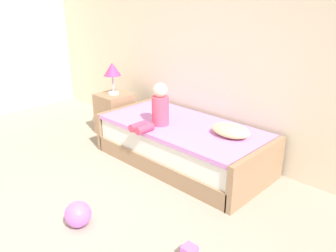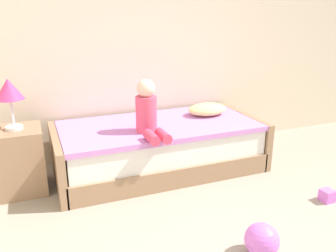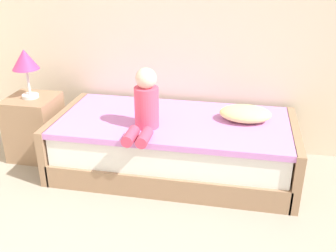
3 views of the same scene
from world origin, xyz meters
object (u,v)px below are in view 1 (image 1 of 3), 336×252
table_lamp (112,71)px  pillow (231,130)px  bed (182,144)px  nightstand (115,114)px  child_figure (157,109)px  toy_ball (78,214)px  toy_block (189,252)px

table_lamp → pillow: table_lamp is taller
bed → nightstand: nightstand is taller
child_figure → toy_ball: size_ratio=2.16×
nightstand → toy_block: bearing=-25.8°
table_lamp → pillow: bearing=2.2°
bed → toy_ball: size_ratio=8.93×
bed → pillow: (0.61, 0.10, 0.32)m
table_lamp → pillow: size_ratio=1.02×
table_lamp → toy_ball: (1.51, -1.59, -0.82)m
bed → toy_block: bearing=-46.1°
bed → table_lamp: (-1.35, 0.02, 0.69)m
child_figure → pillow: size_ratio=1.16×
nightstand → toy_ball: bearing=-46.4°
nightstand → toy_block: size_ratio=5.66×
bed → nightstand: size_ratio=3.52×
pillow → toy_ball: 1.78m
bed → child_figure: child_figure is taller
table_lamp → toy_block: 2.90m
bed → toy_block: size_ratio=19.89×
bed → toy_ball: bed is taller
bed → toy_block: (1.13, -1.18, -0.19)m
pillow → toy_ball: (-0.45, -1.66, -0.45)m
pillow → nightstand: bearing=-177.8°
bed → table_lamp: table_lamp is taller
toy_ball → nightstand: bearing=133.6°
bed → toy_ball: bearing=-84.2°
table_lamp → child_figure: (1.16, -0.25, -0.23)m
bed → pillow: bearing=9.4°
nightstand → toy_block: nightstand is taller
nightstand → pillow: (1.96, 0.08, 0.26)m
nightstand → table_lamp: bearing=0.0°
bed → table_lamp: bearing=179.0°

